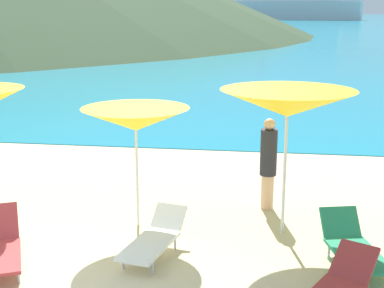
% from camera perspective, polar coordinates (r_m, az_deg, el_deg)
% --- Properties ---
extents(ground_plane, '(50.00, 100.00, 0.30)m').
position_cam_1_polar(ground_plane, '(16.60, -4.24, 0.83)').
color(ground_plane, beige).
extents(ocean_water, '(650.00, 440.00, 0.02)m').
position_cam_1_polar(ocean_water, '(233.79, 7.70, 12.88)').
color(ocean_water, teal).
rests_on(ocean_water, ground_plane).
extents(umbrella_4, '(1.83, 1.83, 2.04)m').
position_cam_1_polar(umbrella_4, '(8.94, -5.92, 2.58)').
color(umbrella_4, silver).
rests_on(umbrella_4, ground_plane).
extents(umbrella_5, '(2.36, 2.36, 2.38)m').
position_cam_1_polar(umbrella_5, '(8.64, 9.96, 4.21)').
color(umbrella_5, silver).
rests_on(umbrella_5, ground_plane).
extents(lounge_chair_1, '(0.94, 1.61, 0.62)m').
position_cam_1_polar(lounge_chair_1, '(8.34, 16.47, -10.17)').
color(lounge_chair_1, '#268C66').
rests_on(lounge_chair_1, ground_plane).
extents(lounge_chair_4, '(1.23, 1.70, 0.60)m').
position_cam_1_polar(lounge_chair_4, '(7.11, 14.97, -14.35)').
color(lounge_chair_4, '#A53333').
rests_on(lounge_chair_4, ground_plane).
extents(lounge_chair_6, '(1.12, 1.55, 0.74)m').
position_cam_1_polar(lounge_chair_6, '(8.34, -19.43, -10.01)').
color(lounge_chair_6, '#A53333').
rests_on(lounge_chair_6, ground_plane).
extents(lounge_chair_8, '(0.82, 1.63, 0.56)m').
position_cam_1_polar(lounge_chair_8, '(8.28, -3.96, -9.78)').
color(lounge_chair_8, white).
rests_on(lounge_chair_8, ground_plane).
extents(beachgoer_2, '(0.30, 0.30, 1.70)m').
position_cam_1_polar(beachgoer_2, '(10.00, 7.99, -1.81)').
color(beachgoer_2, '#DBAA84').
rests_on(beachgoer_2, ground_plane).
extents(cruise_ship, '(57.55, 22.34, 17.95)m').
position_cam_1_polar(cruise_ship, '(208.97, 9.31, 14.54)').
color(cruise_ship, silver).
rests_on(cruise_ship, ocean_water).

